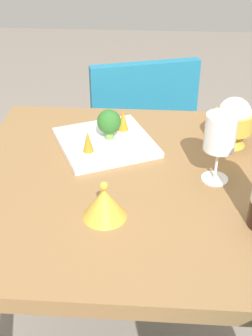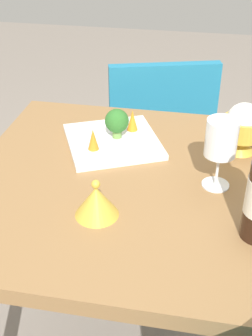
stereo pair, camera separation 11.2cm
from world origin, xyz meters
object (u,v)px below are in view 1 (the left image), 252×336
object	(u,v)px
chair_by_wall	(139,133)
rice_bowl_lid	(104,203)
rice_bowl	(233,121)
serving_plate	(106,142)
carrot_garnish_left	(88,141)
carrot_garnish_right	(123,120)
wine_glass	(220,134)
broccoli_floret	(109,122)

from	to	relation	value
chair_by_wall	rice_bowl_lid	bearing A→B (deg)	-109.67
chair_by_wall	rice_bowl	xyz separation A→B (m)	(-0.47, -0.28, 0.30)
chair_by_wall	serving_plate	xyz separation A→B (m)	(-0.50, 0.08, 0.24)
carrot_garnish_left	carrot_garnish_right	world-z (taller)	carrot_garnish_right
wine_glass	broccoli_floret	size ratio (longest dim) A/B	2.09
broccoli_floret	serving_plate	bearing A→B (deg)	141.94
rice_bowl_lid	serving_plate	distance (m)	0.32
wine_glass	rice_bowl	bearing A→B (deg)	-18.60
serving_plate	carrot_garnish_left	bearing A→B (deg)	148.39
wine_glass	rice_bowl_lid	world-z (taller)	wine_glass
rice_bowl	serving_plate	world-z (taller)	rice_bowl
chair_by_wall	rice_bowl_lid	world-z (taller)	same
rice_bowl	chair_by_wall	bearing A→B (deg)	30.62
wine_glass	broccoli_floret	bearing A→B (deg)	59.27
wine_glass	rice_bowl	distance (m)	0.20
serving_plate	carrot_garnish_right	xyz separation A→B (m)	(0.07, -0.04, 0.04)
rice_bowl_lid	carrot_garnish_left	xyz separation A→B (m)	(0.26, 0.07, 0.01)
rice_bowl	wine_glass	bearing A→B (deg)	161.40
broccoli_floret	carrot_garnish_right	size ratio (longest dim) A/B	1.37
wine_glass	rice_bowl_lid	xyz separation A→B (m)	(-0.17, 0.26, -0.09)
rice_bowl_lid	chair_by_wall	bearing A→B (deg)	-3.18
carrot_garnish_left	carrot_garnish_right	bearing A→B (deg)	-33.18
chair_by_wall	serving_plate	world-z (taller)	chair_by_wall
carrot_garnish_right	rice_bowl	bearing A→B (deg)	-96.72
chair_by_wall	rice_bowl_lid	xyz separation A→B (m)	(-0.82, 0.05, 0.27)
chair_by_wall	carrot_garnish_left	world-z (taller)	chair_by_wall
chair_by_wall	carrot_garnish_right	bearing A→B (deg)	-110.78
chair_by_wall	serving_plate	size ratio (longest dim) A/B	2.56
rice_bowl_lid	serving_plate	size ratio (longest dim) A/B	0.30
chair_by_wall	broccoli_floret	bearing A→B (deg)	-114.44
rice_bowl	broccoli_floret	world-z (taller)	rice_bowl
chair_by_wall	wine_glass	xyz separation A→B (m)	(-0.65, -0.22, 0.36)
serving_plate	broccoli_floret	world-z (taller)	broccoli_floret
serving_plate	broccoli_floret	bearing A→B (deg)	-38.06
carrot_garnish_left	chair_by_wall	bearing A→B (deg)	-11.81
broccoli_floret	carrot_garnish_left	distance (m)	0.09
wine_glass	carrot_garnish_left	size ratio (longest dim) A/B	2.95
carrot_garnish_left	carrot_garnish_right	xyz separation A→B (m)	(0.13, -0.09, 0.00)
wine_glass	carrot_garnish_left	world-z (taller)	wine_glass
wine_glass	rice_bowl_lid	size ratio (longest dim) A/B	1.79
chair_by_wall	broccoli_floret	xyz separation A→B (m)	(-0.48, 0.07, 0.29)
rice_bowl_lid	carrot_garnish_right	bearing A→B (deg)	-1.93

